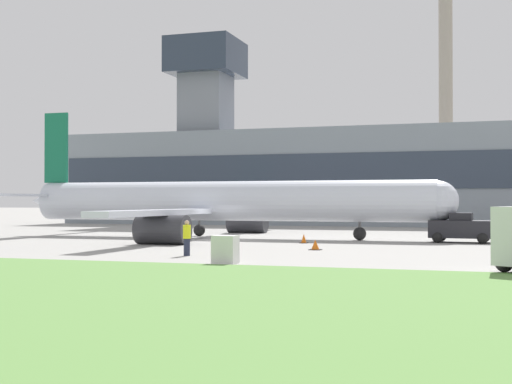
% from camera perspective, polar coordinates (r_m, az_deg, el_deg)
% --- Properties ---
extents(ground_plane, '(400.00, 400.00, 0.00)m').
position_cam_1_polar(ground_plane, '(49.53, -3.12, -3.88)').
color(ground_plane, '#999691').
extents(terminal_building, '(62.02, 10.27, 22.32)m').
position_cam_1_polar(terminal_building, '(82.86, 4.36, 1.68)').
color(terminal_building, gray).
rests_on(terminal_building, ground_plane).
extents(smokestack_left, '(2.33, 2.33, 38.92)m').
position_cam_1_polar(smokestack_left, '(111.28, 14.94, 8.00)').
color(smokestack_left, gray).
rests_on(smokestack_left, ground_plane).
extents(airplane, '(33.22, 32.31, 9.77)m').
position_cam_1_polar(airplane, '(52.68, -2.89, -0.87)').
color(airplane, silver).
rests_on(airplane, ground_plane).
extents(pushback_tug, '(4.15, 2.90, 1.95)m').
position_cam_1_polar(pushback_tug, '(48.71, 16.10, -2.86)').
color(pushback_tug, '#232328').
rests_on(pushback_tug, ground_plane).
extents(ground_crew_person, '(0.55, 0.55, 1.77)m').
position_cam_1_polar(ground_crew_person, '(35.71, -5.55, -3.66)').
color(ground_crew_person, '#23283D').
rests_on(ground_crew_person, ground_plane).
extents(traffic_cone_near_nose, '(0.52, 0.52, 0.59)m').
position_cam_1_polar(traffic_cone_near_nose, '(46.30, 3.85, -3.77)').
color(traffic_cone_near_nose, black).
rests_on(traffic_cone_near_nose, ground_plane).
extents(traffic_cone_wingtip, '(0.67, 0.67, 0.57)m').
position_cam_1_polar(traffic_cone_wingtip, '(39.99, 4.77, -4.27)').
color(traffic_cone_wingtip, black).
rests_on(traffic_cone_wingtip, ground_plane).
extents(utility_cabinet, '(1.01, 0.89, 1.24)m').
position_cam_1_polar(utility_cabinet, '(31.06, -2.47, -4.63)').
color(utility_cabinet, silver).
rests_on(utility_cabinet, ground_plane).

